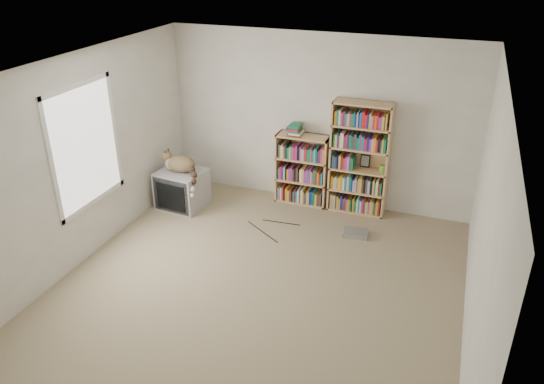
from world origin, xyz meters
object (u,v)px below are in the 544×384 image
(cat, at_px, (182,167))
(dvd_player, at_px, (356,233))
(bookcase_tall, at_px, (360,161))
(crt_tv, at_px, (183,189))
(bookcase_short, at_px, (303,171))

(cat, xyz_separation_m, dvd_player, (2.56, 0.05, -0.61))
(cat, height_order, bookcase_tall, bookcase_tall)
(crt_tv, height_order, bookcase_tall, bookcase_tall)
(crt_tv, bearing_deg, cat, -35.11)
(cat, distance_m, dvd_player, 2.63)
(bookcase_tall, distance_m, bookcase_short, 0.88)
(cat, bearing_deg, bookcase_short, 24.20)
(crt_tv, bearing_deg, dvd_player, 5.98)
(cat, distance_m, bookcase_short, 1.77)
(crt_tv, xyz_separation_m, bookcase_tall, (2.46, 0.75, 0.51))
(cat, relative_size, bookcase_short, 0.62)
(cat, height_order, dvd_player, cat)
(bookcase_tall, relative_size, dvd_player, 5.14)
(crt_tv, relative_size, dvd_player, 2.19)
(bookcase_tall, bearing_deg, dvd_player, -78.17)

